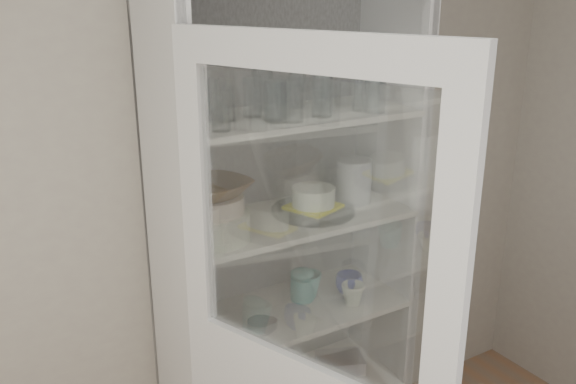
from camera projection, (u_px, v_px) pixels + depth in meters
wall_back at (216, 198)px, 2.43m from camera, size 3.60×0.02×2.60m
pantry_cabinet at (280, 283)px, 2.51m from camera, size 1.00×0.45×2.10m
tumbler_0 at (221, 112)px, 1.93m from camera, size 0.08×0.08×0.12m
tumbler_1 at (198, 111)px, 1.91m from camera, size 0.09×0.09×0.14m
tumbler_2 at (277, 101)px, 2.05m from camera, size 0.08×0.08×0.14m
tumbler_3 at (322, 96)px, 2.15m from camera, size 0.08×0.08×0.15m
tumbler_4 at (376, 93)px, 2.23m from camera, size 0.08×0.08×0.14m
tumbler_5 at (361, 94)px, 2.25m from camera, size 0.07×0.07×0.12m
tumbler_6 at (374, 95)px, 2.22m from camera, size 0.09×0.09×0.13m
tumbler_7 at (211, 100)px, 2.08m from camera, size 0.08×0.08×0.14m
tumbler_8 at (201, 103)px, 2.06m from camera, size 0.08×0.08×0.13m
tumbler_9 at (225, 101)px, 2.08m from camera, size 0.08×0.08×0.14m
tumbler_10 at (252, 97)px, 2.15m from camera, size 0.08×0.08×0.14m
tumbler_11 at (323, 90)px, 2.30m from camera, size 0.08×0.08×0.13m
goblet_0 at (188, 93)px, 2.10m from camera, size 0.08×0.08×0.18m
goblet_1 at (262, 85)px, 2.27m from camera, size 0.08×0.08×0.18m
goblet_2 at (297, 86)px, 2.31m from camera, size 0.07×0.07×0.16m
goblet_3 at (362, 80)px, 2.49m from camera, size 0.07×0.07×0.16m
plate_stack_front at (216, 227)px, 2.11m from camera, size 0.24×0.24×0.10m
plate_stack_back at (206, 210)px, 2.31m from camera, size 0.22×0.22×0.07m
cream_bowl at (216, 205)px, 2.09m from camera, size 0.24×0.24×0.06m
terracotta_bowl at (215, 188)px, 2.07m from camera, size 0.29×0.29×0.06m
glass_platter at (313, 210)px, 2.38m from camera, size 0.35×0.35×0.02m
yellow_trivet at (313, 207)px, 2.38m from camera, size 0.23×0.23×0.01m
white_ramekin at (313, 196)px, 2.36m from camera, size 0.20×0.20×0.07m
grey_bowl_stack at (354, 181)px, 2.48m from camera, size 0.14×0.14×0.18m
mug_blue at (349, 284)px, 2.58m from camera, size 0.15×0.15×0.09m
mug_teal at (308, 285)px, 2.55m from camera, size 0.13×0.13×0.11m
mug_white at (353, 294)px, 2.50m from camera, size 0.12×0.12×0.09m
teal_jar at (302, 286)px, 2.53m from camera, size 0.10×0.10×0.12m
measuring_cups at (260, 325)px, 2.31m from camera, size 0.10×0.10×0.04m
white_canister at (200, 316)px, 2.27m from camera, size 0.14×0.14×0.14m
tin_box at (340, 362)px, 2.75m from camera, size 0.24×0.21×0.06m
tumbler_12 at (273, 101)px, 2.09m from camera, size 0.07×0.07×0.14m
tumbler_13 at (294, 102)px, 2.06m from camera, size 0.07×0.07×0.14m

